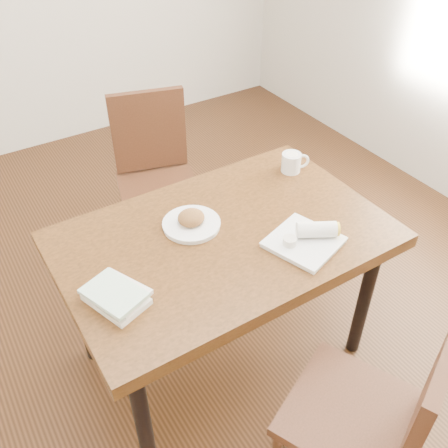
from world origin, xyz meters
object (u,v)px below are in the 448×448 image
coffee_mug (292,162)px  book_stack (116,295)px  plate_scone (191,222)px  plate_burrito (308,238)px  table (224,249)px  chair_far (155,170)px  chair_near (380,415)px

coffee_mug → book_stack: 1.07m
coffee_mug → plate_scone: bearing=-169.5°
plate_scone → plate_burrito: (0.33, -0.33, 0.00)m
table → chair_far: (0.10, 0.87, -0.12)m
plate_scone → table: bearing=-52.0°
chair_far → plate_burrito: chair_far is taller
plate_burrito → book_stack: plate_burrito is taller
plate_scone → book_stack: size_ratio=0.93×
coffee_mug → table: bearing=-156.7°
table → chair_near: size_ratio=1.36×
chair_near → book_stack: size_ratio=3.78×
table → chair_near: 0.84m
coffee_mug → plate_burrito: coffee_mug is taller
chair_far → plate_scone: (-0.19, -0.76, 0.22)m
coffee_mug → plate_burrito: 0.52m
plate_scone → coffee_mug: coffee_mug is taller
table → chair_near: (0.07, -0.83, -0.12)m
chair_far → coffee_mug: size_ratio=7.32×
chair_near → plate_burrito: 0.67m
plate_scone → plate_burrito: size_ratio=0.76×
table → plate_scone: bearing=128.0°
book_stack → chair_far: bearing=58.2°
book_stack → plate_scone: bearing=27.6°
chair_far → book_stack: (-0.60, -0.97, 0.23)m
table → book_stack: 0.52m
coffee_mug → plate_burrito: (-0.27, -0.44, -0.02)m
chair_far → chair_near: bearing=-91.1°
chair_near → table: bearing=94.8°
chair_near → book_stack: (-0.57, 0.72, 0.23)m
table → plate_burrito: size_ratio=4.16×
coffee_mug → book_stack: coffee_mug is taller
table → book_stack: (-0.50, -0.11, 0.11)m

